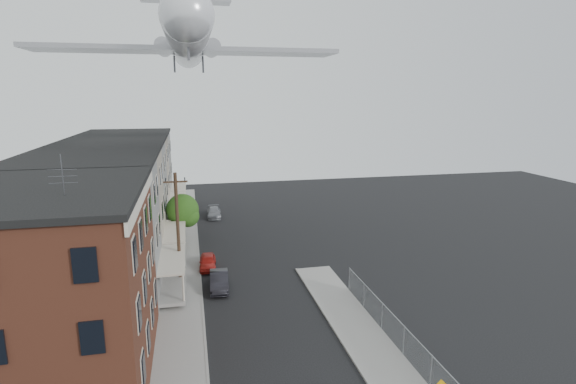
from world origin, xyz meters
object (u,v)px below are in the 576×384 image
object	(u,v)px
car_far	(214,212)
airplane	(188,40)
car_mid	(219,281)
utility_pole	(178,228)
street_tree	(184,211)
car_near	(208,262)

from	to	relation	value
car_far	airplane	world-z (taller)	airplane
car_mid	utility_pole	bearing A→B (deg)	156.75
street_tree	utility_pole	bearing A→B (deg)	-91.89
car_far	street_tree	bearing A→B (deg)	-107.09
street_tree	car_near	xyz separation A→B (m)	(1.93, -6.86, -2.86)
car_near	car_mid	size ratio (longest dim) A/B	0.88
utility_pole	car_near	bearing A→B (deg)	53.66
street_tree	car_mid	xyz separation A→B (m)	(2.60, -11.36, -2.79)
car_near	car_far	distance (m)	16.94
car_near	airplane	xyz separation A→B (m)	(-0.81, 5.80, 18.95)
street_tree	car_mid	bearing A→B (deg)	-77.09
utility_pole	car_far	distance (m)	20.69
car_near	car_mid	xyz separation A→B (m)	(0.68, -4.50, 0.06)
car_mid	airplane	world-z (taller)	airplane
utility_pole	street_tree	world-z (taller)	utility_pole
street_tree	car_mid	size ratio (longest dim) A/B	1.31
car_mid	car_far	bearing A→B (deg)	90.66
utility_pole	car_mid	size ratio (longest dim) A/B	2.26
car_near	street_tree	bearing A→B (deg)	108.45
car_near	airplane	world-z (taller)	airplane
airplane	car_mid	bearing A→B (deg)	-81.76
car_far	car_mid	bearing A→B (deg)	-90.38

